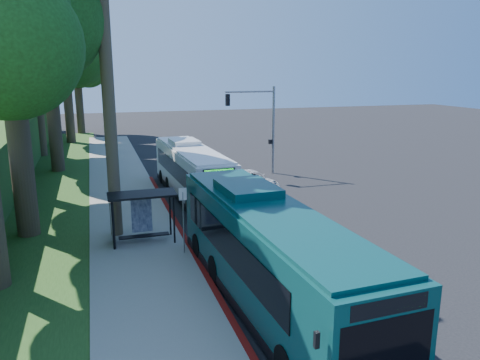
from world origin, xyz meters
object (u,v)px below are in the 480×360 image
object	(u,v)px
white_bus	(192,171)
bus_shelter	(137,208)
pickup	(250,181)
teal_bus	(268,252)

from	to	relation	value
white_bus	bus_shelter	bearing A→B (deg)	-121.45
bus_shelter	pickup	world-z (taller)	bus_shelter
bus_shelter	teal_bus	size ratio (longest dim) A/B	0.24
teal_bus	pickup	bearing A→B (deg)	71.11
white_bus	pickup	world-z (taller)	white_bus
white_bus	pickup	bearing A→B (deg)	-0.44
bus_shelter	pickup	bearing A→B (deg)	43.21
teal_bus	pickup	world-z (taller)	teal_bus
bus_shelter	teal_bus	distance (m)	8.38
white_bus	teal_bus	distance (m)	15.21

